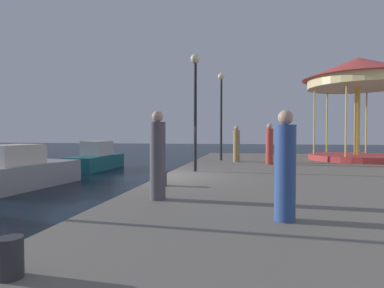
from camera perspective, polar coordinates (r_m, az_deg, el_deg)
name	(u,v)px	position (r m, az deg, el deg)	size (l,w,h in m)	color
ground_plane	(163,198)	(10.79, -5.47, -9.99)	(120.00, 120.00, 0.00)	black
quay_dock	(363,193)	(10.83, 29.09, -8.01)	(12.68, 25.74, 0.80)	slate
motorboat_teal	(96,159)	(20.20, -17.34, -2.67)	(1.78, 4.74, 1.78)	#19606B
motorboat_grey	(21,171)	(14.57, -29.14, -4.44)	(2.61, 4.93, 1.79)	gray
carousel	(358,83)	(19.08, 28.40, 9.89)	(5.70, 5.70, 5.53)	#B23333
lamp_post_mid_promenade	(195,92)	(11.72, 0.61, 9.68)	(0.36, 0.36, 4.42)	black
lamp_post_far_end	(221,102)	(16.74, 5.44, 7.86)	(0.36, 0.36, 4.69)	black
bollard_center	(11,258)	(3.66, -30.62, -17.69)	(0.24, 0.24, 0.40)	#2D2D33
bollard_north	(162,178)	(8.50, -5.51, -6.35)	(0.24, 0.24, 0.40)	#2D2D33
person_near_carousel	(236,145)	(15.84, 8.26, -0.14)	(0.34, 0.34, 1.85)	#937A4C
person_far_corner	(269,145)	(14.79, 14.18, -0.20)	(0.34, 0.34, 1.92)	#B23833
person_mid_promenade	(158,158)	(6.65, -6.39, -2.57)	(0.34, 0.34, 1.91)	#514C56
person_by_the_water	(285,169)	(5.21, 16.88, -4.46)	(0.34, 0.34, 1.80)	#2D4C8C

